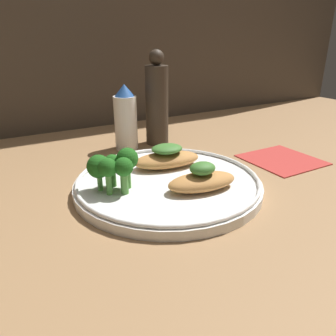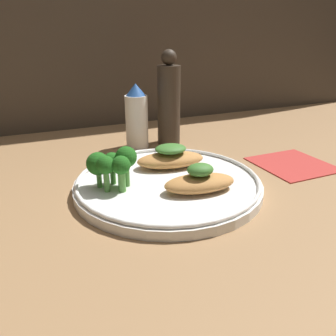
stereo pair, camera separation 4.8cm
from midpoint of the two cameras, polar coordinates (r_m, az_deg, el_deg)
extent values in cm
cube|color=#936D47|center=(50.03, -2.78, -4.20)|extent=(180.00, 180.00, 1.00)
cylinder|color=white|center=(49.52, -2.80, -2.95)|extent=(27.98, 27.98, 1.40)
torus|color=white|center=(49.10, -2.82, -1.90)|extent=(27.38, 27.38, 0.60)
ellipsoid|color=#BC7F42|center=(45.95, 2.94, -2.47)|extent=(10.75, 6.11, 2.33)
ellipsoid|color=#3D752D|center=(45.14, 2.99, -0.12)|extent=(4.09, 3.45, 1.74)
ellipsoid|color=#BC7F42|center=(53.86, -2.76, 1.39)|extent=(11.85, 6.87, 2.44)
ellipsoid|color=#3D752D|center=(53.21, -2.80, 3.33)|extent=(5.72, 4.86, 1.40)
cylinder|color=#569942|center=(46.81, -9.90, -1.58)|extent=(0.73, 0.73, 3.40)
sphere|color=#1E5B19|center=(45.79, -10.12, 1.59)|extent=(3.04, 3.04, 3.04)
cylinder|color=#569942|center=(47.84, -12.39, -1.74)|extent=(0.80, 0.80, 2.66)
sphere|color=#1E5B19|center=(47.00, -12.61, 0.75)|extent=(2.57, 2.57, 2.57)
cylinder|color=#569942|center=(47.16, -14.68, -2.46)|extent=(0.72, 0.72, 2.44)
sphere|color=#1E5B19|center=(46.25, -14.96, 0.21)|extent=(3.28, 3.28, 3.28)
cylinder|color=#569942|center=(45.73, -13.36, -2.70)|extent=(0.82, 0.82, 3.06)
sphere|color=#1E5B19|center=(44.79, -13.63, 0.12)|extent=(2.56, 2.56, 2.56)
cylinder|color=#569942|center=(45.33, -10.65, -2.72)|extent=(1.06, 1.06, 3.03)
sphere|color=#1E5B19|center=(44.38, -10.87, 0.13)|extent=(2.62, 2.62, 2.62)
cylinder|color=white|center=(67.01, -9.44, 7.71)|extent=(4.55, 4.55, 10.66)
cone|color=#23519E|center=(65.73, -9.79, 13.21)|extent=(3.87, 3.87, 2.35)
cylinder|color=#382D23|center=(69.14, -3.98, 10.71)|extent=(4.73, 4.73, 16.11)
sphere|color=#382D23|center=(67.91, -4.20, 18.67)|extent=(3.08, 3.08, 3.08)
cube|color=#B2332D|center=(63.74, 17.22, 1.41)|extent=(12.45, 12.45, 0.40)
camera|label=1|loc=(0.02, -92.86, -1.16)|focal=35.00mm
camera|label=2|loc=(0.02, 87.14, 1.16)|focal=35.00mm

